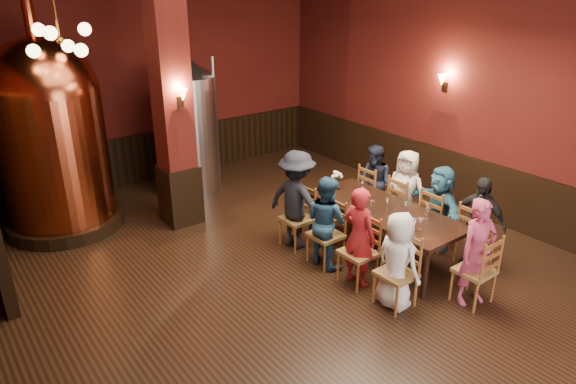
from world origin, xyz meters
TOP-DOWN VIEW (x-y plane):
  - room at (0.00, 0.00)m, footprint 10.00×10.02m
  - wainscot_right at (3.96, 0.00)m, footprint 0.08×9.90m
  - wainscot_back at (0.00, 4.96)m, footprint 7.90×0.08m
  - column at (-0.30, 2.80)m, footprint 0.58×0.58m
  - pendant_cluster at (-1.80, 2.90)m, footprint 0.90×0.90m
  - sconce_wall at (3.90, 0.80)m, footprint 0.20×0.20m
  - sconce_column at (-0.30, 2.50)m, footprint 0.20×0.20m
  - dining_table at (1.58, -0.09)m, footprint 1.02×2.41m
  - chair_0 at (0.74, -1.10)m, footprint 0.46×0.46m
  - person_0 at (0.74, -1.10)m, footprint 0.42×0.64m
  - chair_1 at (0.73, -0.43)m, footprint 0.46×0.46m
  - person_1 at (0.73, -0.43)m, footprint 0.39×0.55m
  - chair_2 at (0.73, 0.23)m, footprint 0.46×0.46m
  - person_2 at (0.73, 0.23)m, footprint 0.36×0.67m
  - chair_3 at (0.72, 0.90)m, footprint 0.46×0.46m
  - person_3 at (0.72, 0.90)m, footprint 0.82×1.12m
  - chair_4 at (2.44, -1.08)m, footprint 0.46×0.46m
  - person_4 at (2.44, -1.08)m, footprint 0.47×0.84m
  - chair_5 at (2.43, -0.41)m, footprint 0.46×0.46m
  - person_5 at (2.43, -0.41)m, footprint 0.76×1.28m
  - chair_6 at (2.43, 0.25)m, footprint 0.46×0.46m
  - person_6 at (2.43, 0.25)m, footprint 0.59×0.77m
  - chair_7 at (2.42, 0.92)m, footprint 0.46×0.46m
  - person_7 at (2.42, 0.92)m, footprint 0.34×0.64m
  - chair_8 at (1.59, -1.64)m, footprint 0.46×0.46m
  - person_8 at (1.59, -1.64)m, footprint 0.59×0.47m
  - copper_kettle at (-1.95, 3.79)m, footprint 1.86×1.86m
  - steel_vessel at (0.51, 3.90)m, footprint 1.34×1.34m
  - rose_vase at (1.55, 0.91)m, footprint 0.18×0.18m
  - wine_glass_0 at (1.36, -0.03)m, footprint 0.07×0.07m
  - wine_glass_1 at (1.71, -0.36)m, footprint 0.07×0.07m
  - wine_glass_2 at (1.45, -0.84)m, footprint 0.07×0.07m
  - wine_glass_3 at (1.85, 0.65)m, footprint 0.07×0.07m
  - wine_glass_4 at (1.38, -0.81)m, footprint 0.07×0.07m
  - wine_glass_5 at (1.37, -0.61)m, footprint 0.07×0.07m
  - wine_glass_6 at (1.81, -0.68)m, footprint 0.07×0.07m
  - wine_glass_7 at (1.59, -0.13)m, footprint 0.07×0.07m
  - wine_glass_8 at (1.72, 0.53)m, footprint 0.07×0.07m
  - wine_glass_9 at (1.91, -0.58)m, footprint 0.07×0.07m

SIDE VIEW (x-z plane):
  - chair_0 at x=0.74m, z-range 0.00..0.92m
  - chair_1 at x=0.73m, z-range 0.00..0.92m
  - chair_2 at x=0.73m, z-range 0.00..0.92m
  - chair_3 at x=0.72m, z-range 0.00..0.92m
  - chair_4 at x=2.44m, z-range 0.00..0.92m
  - chair_5 at x=2.43m, z-range 0.00..0.92m
  - chair_6 at x=2.43m, z-range 0.00..0.92m
  - chair_7 at x=2.42m, z-range 0.00..0.92m
  - chair_8 at x=1.59m, z-range 0.00..0.92m
  - wainscot_right at x=3.96m, z-range 0.00..1.00m
  - wainscot_back at x=0.00m, z-range 0.00..1.00m
  - person_0 at x=0.74m, z-range 0.00..1.28m
  - person_7 at x=2.42m, z-range 0.00..1.29m
  - person_5 at x=2.43m, z-range 0.00..1.32m
  - person_2 at x=0.73m, z-range 0.00..1.35m
  - person_4 at x=2.44m, z-range 0.00..1.35m
  - dining_table at x=1.58m, z-range 0.31..1.06m
  - person_6 at x=2.43m, z-range 0.00..1.39m
  - person_1 at x=0.73m, z-range 0.00..1.40m
  - person_8 at x=1.59m, z-range 0.00..1.42m
  - person_3 at x=0.72m, z-range 0.00..1.55m
  - wine_glass_0 at x=1.36m, z-range 0.75..0.92m
  - wine_glass_1 at x=1.71m, z-range 0.75..0.92m
  - wine_glass_2 at x=1.45m, z-range 0.75..0.92m
  - wine_glass_3 at x=1.85m, z-range 0.75..0.92m
  - wine_glass_4 at x=1.38m, z-range 0.75..0.92m
  - wine_glass_5 at x=1.37m, z-range 0.75..0.92m
  - wine_glass_6 at x=1.81m, z-range 0.75..0.92m
  - wine_glass_7 at x=1.59m, z-range 0.75..0.92m
  - wine_glass_8 at x=1.72m, z-range 0.75..0.92m
  - wine_glass_9 at x=1.91m, z-range 0.75..0.92m
  - rose_vase at x=1.55m, z-range 0.80..1.10m
  - steel_vessel at x=0.51m, z-range 0.00..2.59m
  - copper_kettle at x=-1.95m, z-range -0.60..3.80m
  - sconce_wall at x=3.90m, z-range 2.02..2.38m
  - sconce_column at x=-0.30m, z-range 2.02..2.38m
  - room at x=0.00m, z-range 0.00..4.50m
  - column at x=-0.30m, z-range 0.00..4.50m
  - pendant_cluster at x=-1.80m, z-range 2.25..3.95m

